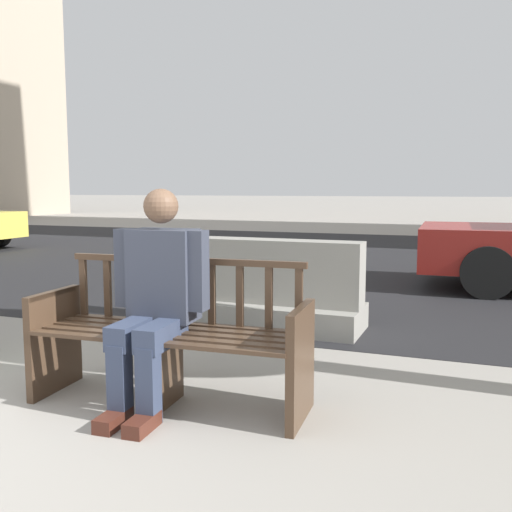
% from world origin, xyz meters
% --- Properties ---
extents(street_asphalt, '(120.00, 12.00, 0.01)m').
position_xyz_m(street_asphalt, '(0.00, 8.70, 0.00)').
color(street_asphalt, black).
rests_on(street_asphalt, ground).
extents(street_bench, '(1.72, 0.62, 0.88)m').
position_xyz_m(street_bench, '(0.77, 1.20, 0.40)').
color(street_bench, '#473323').
rests_on(street_bench, ground).
extents(seated_person, '(0.59, 0.74, 1.31)m').
position_xyz_m(seated_person, '(0.71, 1.14, 0.69)').
color(seated_person, '#383D4C').
rests_on(seated_person, ground).
extents(jersey_barrier_centre, '(2.01, 0.70, 0.84)m').
position_xyz_m(jersey_barrier_centre, '(0.57, 3.25, 0.34)').
color(jersey_barrier_centre, gray).
rests_on(jersey_barrier_centre, ground).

